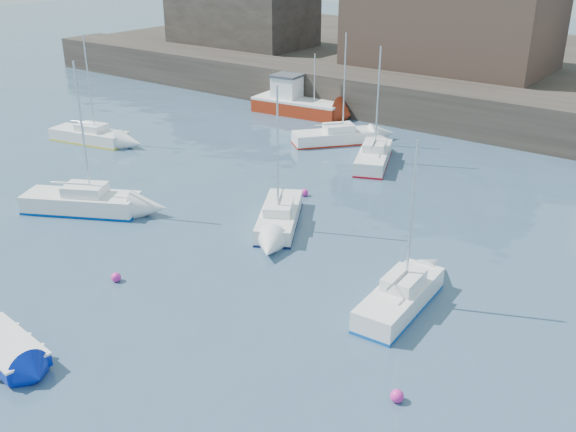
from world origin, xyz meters
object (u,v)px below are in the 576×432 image
Objects in this scene: blue_dinghy at (5,348)px; sailboat_h at (335,136)px; buoy_mid at (397,401)px; sailboat_e at (90,135)px; buoy_far at (304,196)px; buoy_near at (117,281)px; fishing_boat at (296,102)px; sailboat_a at (82,202)px; sailboat_f at (374,156)px; sailboat_c at (400,297)px; sailboat_b at (279,216)px.

sailboat_h is at bearing 98.77° from blue_dinghy.
sailboat_e is at bearing 158.85° from buoy_mid.
sailboat_e reaches higher than buoy_far.
buoy_near is at bearing -93.84° from buoy_far.
fishing_boat is 22.73m from sailboat_a.
blue_dinghy is 13.05m from buoy_mid.
sailboat_h reaches higher than buoy_far.
sailboat_f is 6.91m from buoy_far.
sailboat_h is (4.09, 17.69, -0.06)m from sailboat_a.
sailboat_f is (11.07, -7.13, -0.43)m from fishing_boat.
sailboat_h is 17.22× the size of buoy_mid.
sailboat_a is 1.17× the size of sailboat_c.
buoy_near is at bearing -81.95° from sailboat_h.
buoy_mid reaches higher than buoy_far.
sailboat_b reaches higher than blue_dinghy.
buoy_far is at bearing 134.72° from buoy_mid.
sailboat_h is at bearing 98.05° from buoy_near.
buoy_mid is 1.02× the size of buoy_far.
sailboat_h is (13.71, 9.79, 0.01)m from sailboat_e.
sailboat_e is (-9.63, 7.91, -0.07)m from sailboat_a.
sailboat_a is 18.08× the size of buoy_mid.
blue_dinghy is 14.12m from sailboat_c.
sailboat_a reaches higher than buoy_far.
sailboat_c is at bearing -37.28° from buoy_far.
sailboat_a is 1.10× the size of sailboat_b.
sailboat_e is (-18.75, 3.14, 0.02)m from sailboat_b.
blue_dinghy is 24.82m from sailboat_f.
sailboat_f is 4.83m from sailboat_h.
fishing_boat is 18.66× the size of buoy_near.
sailboat_c is (17.51, 1.28, -0.04)m from sailboat_a.
sailboat_c is 15.50× the size of buoy_mid.
sailboat_c is at bearing 25.86° from buoy_near.
fishing_boat is 0.98× the size of sailboat_a.
sailboat_e reaches higher than sailboat_b.
sailboat_h reaches higher than blue_dinghy.
buoy_near is at bearing -154.14° from sailboat_c.
sailboat_b is at bearing 142.49° from buoy_mid.
blue_dinghy is at bearing -88.99° from buoy_far.
fishing_boat is 17.99× the size of buoy_far.
sailboat_a reaches higher than fishing_boat.
fishing_boat is 13.17m from sailboat_f.
blue_dinghy is 0.50× the size of fishing_boat.
sailboat_a is at bearing -103.00° from sailboat_h.
sailboat_a is at bearing -83.16° from fishing_boat.
sailboat_b is at bearing 157.46° from sailboat_c.
sailboat_h is at bearing 111.28° from sailboat_b.
buoy_mid is (12.80, 0.23, 0.00)m from buoy_near.
sailboat_f is (-0.76, 10.68, 0.04)m from sailboat_b.
buoy_near is at bearing 101.46° from blue_dinghy.
sailboat_h is (-4.28, 2.26, -0.02)m from sailboat_f.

